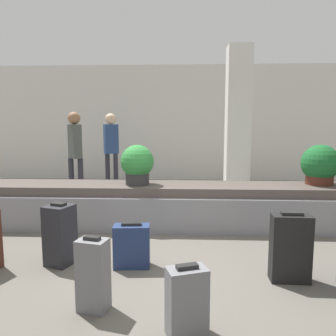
{
  "coord_description": "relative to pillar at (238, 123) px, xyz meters",
  "views": [
    {
      "loc": [
        0.23,
        -3.37,
        1.54
      ],
      "look_at": [
        0.0,
        1.56,
        0.9
      ],
      "focal_mm": 35.0,
      "sensor_mm": 36.0,
      "label": 1
    }
  ],
  "objects": [
    {
      "name": "suitcase_4",
      "position": [
        -2.53,
        -3.72,
        -1.26
      ],
      "size": [
        0.34,
        0.35,
        0.7
      ],
      "rotation": [
        0.0,
        0.0,
        -0.34
      ],
      "color": "#232328",
      "rests_on": "ground_plane"
    },
    {
      "name": "potted_plant_0",
      "position": [
        -1.86,
        -2.28,
        -0.64
      ],
      "size": [
        0.5,
        0.5,
        0.61
      ],
      "color": "#2D2D2D",
      "rests_on": "carousel"
    },
    {
      "name": "potted_plant_1",
      "position": [
        0.91,
        -2.13,
        -0.66
      ],
      "size": [
        0.56,
        0.56,
        0.61
      ],
      "color": "#4C2319",
      "rests_on": "carousel"
    },
    {
      "name": "suitcase_7",
      "position": [
        -1.13,
        -4.91,
        -1.34
      ],
      "size": [
        0.33,
        0.26,
        0.55
      ],
      "rotation": [
        0.0,
        0.0,
        0.33
      ],
      "color": "slate",
      "rests_on": "ground_plane"
    },
    {
      "name": "carousel",
      "position": [
        -1.4,
        -2.23,
        -1.29
      ],
      "size": [
        8.48,
        0.92,
        0.65
      ],
      "color": "gray",
      "rests_on": "ground_plane"
    },
    {
      "name": "traveler_0",
      "position": [
        -2.88,
        0.56,
        -0.49
      ],
      "size": [
        0.37,
        0.31,
        1.82
      ],
      "rotation": [
        0.0,
        0.0,
        -2.64
      ],
      "color": "#282833",
      "rests_on": "ground_plane"
    },
    {
      "name": "suitcase_3",
      "position": [
        -0.1,
        -4.01,
        -1.26
      ],
      "size": [
        0.38,
        0.2,
        0.7
      ],
      "rotation": [
        0.0,
        0.0,
        -0.03
      ],
      "color": "black",
      "rests_on": "ground_plane"
    },
    {
      "name": "traveler_1",
      "position": [
        -3.39,
        -0.53,
        -0.5
      ],
      "size": [
        0.34,
        0.36,
        1.82
      ],
      "rotation": [
        0.0,
        0.0,
        -0.88
      ],
      "color": "#282833",
      "rests_on": "ground_plane"
    },
    {
      "name": "suitcase_8",
      "position": [
        -1.91,
        -4.61,
        -1.29
      ],
      "size": [
        0.28,
        0.23,
        0.64
      ],
      "rotation": [
        0.0,
        0.0,
        -0.23
      ],
      "color": "slate",
      "rests_on": "ground_plane"
    },
    {
      "name": "suitcase_2",
      "position": [
        -1.72,
        -3.76,
        -1.36
      ],
      "size": [
        0.4,
        0.22,
        0.5
      ],
      "rotation": [
        0.0,
        0.0,
        0.08
      ],
      "color": "navy",
      "rests_on": "ground_plane"
    },
    {
      "name": "back_wall",
      "position": [
        -1.4,
        2.12,
        0.0
      ],
      "size": [
        18.0,
        0.06,
        3.2
      ],
      "color": "silver",
      "rests_on": "ground_plane"
    },
    {
      "name": "pillar",
      "position": [
        0.0,
        0.0,
        0.0
      ],
      "size": [
        0.5,
        0.5,
        3.2
      ],
      "color": "silver",
      "rests_on": "ground_plane"
    },
    {
      "name": "ground_plane",
      "position": [
        -1.4,
        -3.79,
        -1.6
      ],
      "size": [
        18.0,
        18.0,
        0.0
      ],
      "primitive_type": "plane",
      "color": "#59544C"
    }
  ]
}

